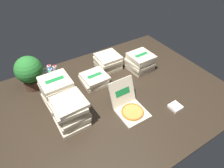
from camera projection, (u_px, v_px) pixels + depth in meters
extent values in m
cube|color=#2D2319|center=(116.00, 96.00, 2.81)|extent=(3.20, 2.40, 0.02)
cube|color=beige|center=(132.00, 113.00, 2.54)|extent=(0.36, 0.36, 0.03)
cylinder|color=#C6893D|center=(133.00, 112.00, 2.52)|extent=(0.29, 0.29, 0.02)
torus|color=#A96324|center=(133.00, 111.00, 2.52)|extent=(0.29, 0.29, 0.02)
cube|color=beige|center=(122.00, 92.00, 2.58)|extent=(0.36, 0.15, 0.34)
cube|color=#197A38|center=(123.00, 92.00, 2.57)|extent=(0.22, 0.04, 0.08)
cube|color=beige|center=(61.00, 102.00, 2.67)|extent=(0.36, 0.36, 0.05)
cube|color=beige|center=(60.00, 100.00, 2.63)|extent=(0.38, 0.38, 0.05)
cube|color=#197A38|center=(59.00, 99.00, 2.61)|extent=(0.24, 0.08, 0.00)
cube|color=beige|center=(59.00, 97.00, 2.61)|extent=(0.39, 0.39, 0.05)
cube|color=#197A38|center=(58.00, 96.00, 2.60)|extent=(0.24, 0.09, 0.00)
cube|color=beige|center=(59.00, 95.00, 2.58)|extent=(0.37, 0.37, 0.05)
cube|color=beige|center=(58.00, 92.00, 2.56)|extent=(0.39, 0.39, 0.05)
cube|color=beige|center=(58.00, 89.00, 2.52)|extent=(0.37, 0.37, 0.05)
cube|color=#197A38|center=(58.00, 88.00, 2.50)|extent=(0.24, 0.07, 0.00)
cube|color=beige|center=(56.00, 87.00, 2.49)|extent=(0.38, 0.38, 0.05)
cube|color=#197A38|center=(56.00, 85.00, 2.47)|extent=(0.24, 0.08, 0.00)
cube|color=beige|center=(56.00, 85.00, 2.45)|extent=(0.37, 0.37, 0.05)
cube|color=#197A38|center=(56.00, 83.00, 2.43)|extent=(0.24, 0.07, 0.00)
cube|color=beige|center=(55.00, 81.00, 2.42)|extent=(0.36, 0.36, 0.05)
cube|color=#197A38|center=(55.00, 80.00, 2.41)|extent=(0.23, 0.07, 0.00)
cube|color=beige|center=(95.00, 81.00, 3.00)|extent=(0.38, 0.38, 0.05)
cube|color=#197A38|center=(94.00, 80.00, 2.98)|extent=(0.24, 0.08, 0.00)
cube|color=beige|center=(94.00, 79.00, 2.97)|extent=(0.38, 0.38, 0.05)
cube|color=beige|center=(95.00, 77.00, 2.94)|extent=(0.37, 0.37, 0.05)
cube|color=#197A38|center=(95.00, 75.00, 2.92)|extent=(0.24, 0.07, 0.00)
cube|color=beige|center=(139.00, 67.00, 3.28)|extent=(0.39, 0.39, 0.05)
cube|color=#197A38|center=(140.00, 66.00, 3.26)|extent=(0.24, 0.08, 0.00)
cube|color=beige|center=(140.00, 65.00, 3.25)|extent=(0.40, 0.40, 0.05)
cube|color=beige|center=(140.00, 63.00, 3.20)|extent=(0.38, 0.38, 0.05)
cube|color=beige|center=(140.00, 61.00, 3.18)|extent=(0.40, 0.40, 0.05)
cube|color=beige|center=(141.00, 58.00, 3.15)|extent=(0.38, 0.38, 0.05)
cube|color=beige|center=(141.00, 56.00, 3.12)|extent=(0.37, 0.37, 0.05)
cube|color=#197A38|center=(141.00, 55.00, 3.10)|extent=(0.24, 0.07, 0.00)
cube|color=beige|center=(108.00, 66.00, 3.30)|extent=(0.37, 0.37, 0.05)
cube|color=#197A38|center=(108.00, 65.00, 3.29)|extent=(0.24, 0.07, 0.00)
cube|color=beige|center=(108.00, 64.00, 3.28)|extent=(0.36, 0.36, 0.05)
cube|color=#197A38|center=(108.00, 62.00, 3.26)|extent=(0.23, 0.07, 0.00)
cube|color=beige|center=(108.00, 62.00, 3.24)|extent=(0.38, 0.38, 0.05)
cube|color=#197A38|center=(108.00, 60.00, 3.23)|extent=(0.24, 0.08, 0.00)
cube|color=beige|center=(108.00, 60.00, 3.20)|extent=(0.37, 0.37, 0.05)
cube|color=#197A38|center=(108.00, 58.00, 3.18)|extent=(0.24, 0.07, 0.00)
cube|color=beige|center=(108.00, 57.00, 3.18)|extent=(0.36, 0.36, 0.05)
cube|color=beige|center=(72.00, 122.00, 2.42)|extent=(0.36, 0.36, 0.05)
cube|color=#197A38|center=(72.00, 120.00, 2.40)|extent=(0.23, 0.07, 0.00)
cube|color=beige|center=(72.00, 118.00, 2.41)|extent=(0.36, 0.36, 0.05)
cube|color=#197A38|center=(71.00, 116.00, 2.39)|extent=(0.23, 0.07, 0.00)
cube|color=beige|center=(72.00, 116.00, 2.37)|extent=(0.37, 0.37, 0.05)
cube|color=beige|center=(72.00, 113.00, 2.34)|extent=(0.38, 0.38, 0.05)
cube|color=#197A38|center=(71.00, 112.00, 2.32)|extent=(0.24, 0.08, 0.00)
cube|color=beige|center=(71.00, 110.00, 2.31)|extent=(0.37, 0.37, 0.05)
cube|color=#197A38|center=(70.00, 109.00, 2.30)|extent=(0.24, 0.07, 0.00)
cube|color=beige|center=(68.00, 108.00, 2.28)|extent=(0.37, 0.37, 0.05)
cube|color=beige|center=(68.00, 106.00, 2.23)|extent=(0.37, 0.37, 0.05)
cube|color=beige|center=(69.00, 102.00, 2.22)|extent=(0.37, 0.37, 0.05)
cylinder|color=silver|center=(51.00, 74.00, 3.04)|extent=(0.06, 0.06, 0.18)
cylinder|color=blue|center=(50.00, 69.00, 2.97)|extent=(0.03, 0.03, 0.02)
cylinder|color=silver|center=(56.00, 71.00, 3.09)|extent=(0.06, 0.06, 0.18)
cylinder|color=red|center=(54.00, 66.00, 3.03)|extent=(0.03, 0.03, 0.02)
cylinder|color=silver|center=(47.00, 75.00, 3.02)|extent=(0.06, 0.06, 0.18)
cylinder|color=#239951|center=(45.00, 70.00, 2.95)|extent=(0.03, 0.03, 0.02)
cylinder|color=white|center=(59.00, 76.00, 2.99)|extent=(0.06, 0.06, 0.18)
cylinder|color=blue|center=(58.00, 71.00, 2.93)|extent=(0.03, 0.03, 0.02)
cylinder|color=silver|center=(51.00, 77.00, 2.97)|extent=(0.06, 0.06, 0.18)
cylinder|color=#239951|center=(49.00, 72.00, 2.91)|extent=(0.03, 0.03, 0.02)
cylinder|color=white|center=(50.00, 70.00, 3.11)|extent=(0.06, 0.06, 0.18)
cylinder|color=red|center=(49.00, 65.00, 3.04)|extent=(0.03, 0.03, 0.02)
cylinder|color=#513323|center=(33.00, 83.00, 2.89)|extent=(0.26, 0.26, 0.15)
sphere|color=#27722B|center=(29.00, 70.00, 2.74)|extent=(0.39, 0.39, 0.39)
cube|color=white|center=(175.00, 107.00, 2.61)|extent=(0.16, 0.16, 0.04)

